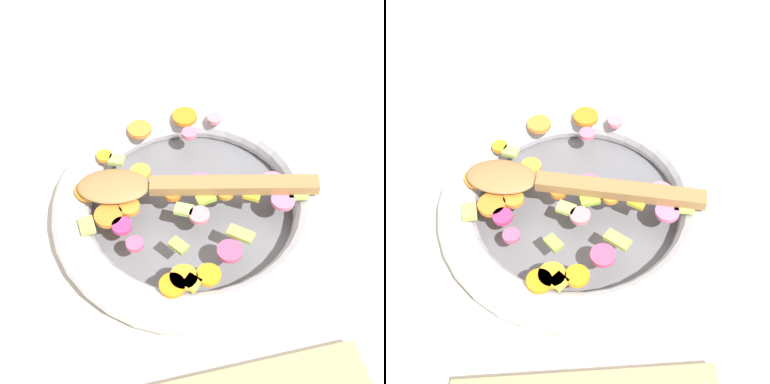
% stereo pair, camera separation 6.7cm
% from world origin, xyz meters
% --- Properties ---
extents(ground_plane, '(4.00, 4.00, 0.00)m').
position_xyz_m(ground_plane, '(0.00, 0.00, 0.00)').
color(ground_plane, beige).
extents(skillet, '(0.36, 0.36, 0.05)m').
position_xyz_m(skillet, '(0.00, 0.00, 0.02)').
color(skillet, slate).
rests_on(skillet, ground_plane).
extents(chopped_vegetables, '(0.29, 0.30, 0.01)m').
position_xyz_m(chopped_vegetables, '(-0.02, -0.01, 0.05)').
color(chopped_vegetables, orange).
rests_on(chopped_vegetables, skillet).
extents(wooden_spoon, '(0.30, 0.10, 0.01)m').
position_xyz_m(wooden_spoon, '(-0.03, 0.01, 0.06)').
color(wooden_spoon, olive).
rests_on(wooden_spoon, chopped_vegetables).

